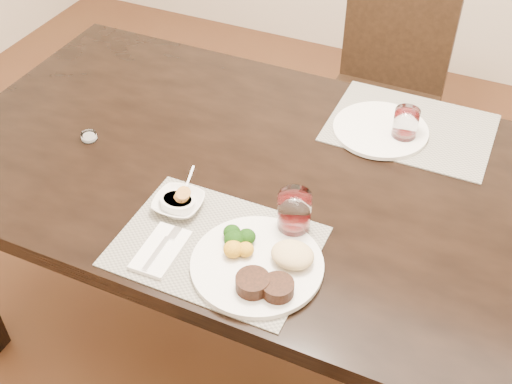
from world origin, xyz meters
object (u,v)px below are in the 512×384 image
at_px(far_plate, 380,130).
at_px(cracker_bowl, 179,203).
at_px(dinner_plate, 262,264).
at_px(wine_glass_near, 294,215).
at_px(chair_far, 385,84).
at_px(steak_knife, 281,297).

bearing_deg(far_plate, cracker_bowl, -125.24).
xyz_separation_m(dinner_plate, wine_glass_near, (0.02, 0.15, 0.03)).
bearing_deg(far_plate, dinner_plate, -98.78).
bearing_deg(chair_far, steak_knife, -85.20).
distance_m(dinner_plate, steak_knife, 0.09).
distance_m(chair_far, cracker_bowl, 1.22).
distance_m(cracker_bowl, wine_glass_near, 0.29).
xyz_separation_m(wine_glass_near, far_plate, (0.08, 0.47, -0.04)).
bearing_deg(wine_glass_near, steak_knife, -75.12).
distance_m(dinner_plate, cracker_bowl, 0.29).
bearing_deg(steak_knife, dinner_plate, 171.64).
xyz_separation_m(dinner_plate, far_plate, (0.10, 0.62, -0.01)).
xyz_separation_m(chair_far, steak_knife, (0.11, -1.33, 0.26)).
bearing_deg(far_plate, chair_far, 101.79).
bearing_deg(dinner_plate, chair_far, 97.97).
relative_size(chair_far, wine_glass_near, 8.19).
bearing_deg(dinner_plate, far_plate, 87.39).
height_order(steak_knife, wine_glass_near, wine_glass_near).
relative_size(cracker_bowl, wine_glass_near, 1.18).
bearing_deg(chair_far, cracker_bowl, -101.20).
bearing_deg(steak_knife, wine_glass_near, 136.35).
relative_size(dinner_plate, wine_glass_near, 2.76).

